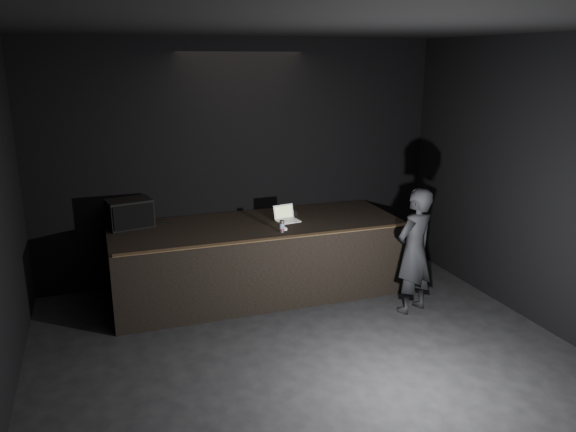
{
  "coord_description": "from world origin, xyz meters",
  "views": [
    {
      "loc": [
        -2.05,
        -4.43,
        3.21
      ],
      "look_at": [
        0.3,
        2.3,
        1.2
      ],
      "focal_mm": 35.0,
      "sensor_mm": 36.0,
      "label": 1
    }
  ],
  "objects_px": {
    "laptop": "(286,217)",
    "person": "(414,251)",
    "stage_riser": "(258,258)",
    "stage_monitor": "(130,213)",
    "beer_can": "(282,226)"
  },
  "relations": [
    {
      "from": "stage_monitor",
      "to": "beer_can",
      "type": "distance_m",
      "value": 2.08
    },
    {
      "from": "laptop",
      "to": "beer_can",
      "type": "height_order",
      "value": "laptop"
    },
    {
      "from": "laptop",
      "to": "person",
      "type": "height_order",
      "value": "person"
    },
    {
      "from": "stage_riser",
      "to": "stage_monitor",
      "type": "xyz_separation_m",
      "value": [
        -1.67,
        0.44,
        0.69
      ]
    },
    {
      "from": "stage_riser",
      "to": "beer_can",
      "type": "height_order",
      "value": "beer_can"
    },
    {
      "from": "laptop",
      "to": "person",
      "type": "bearing_deg",
      "value": -54.34
    },
    {
      "from": "beer_can",
      "to": "person",
      "type": "distance_m",
      "value": 1.74
    },
    {
      "from": "stage_riser",
      "to": "laptop",
      "type": "relative_size",
      "value": 11.48
    },
    {
      "from": "person",
      "to": "beer_can",
      "type": "bearing_deg",
      "value": -48.72
    },
    {
      "from": "stage_monitor",
      "to": "beer_can",
      "type": "bearing_deg",
      "value": -36.85
    },
    {
      "from": "beer_can",
      "to": "stage_monitor",
      "type": "bearing_deg",
      "value": 154.28
    },
    {
      "from": "stage_monitor",
      "to": "beer_can",
      "type": "xyz_separation_m",
      "value": [
        1.87,
        -0.9,
        -0.11
      ]
    },
    {
      "from": "laptop",
      "to": "stage_monitor",
      "type": "bearing_deg",
      "value": 159.57
    },
    {
      "from": "stage_monitor",
      "to": "person",
      "type": "height_order",
      "value": "person"
    },
    {
      "from": "stage_riser",
      "to": "laptop",
      "type": "distance_m",
      "value": 0.7
    }
  ]
}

